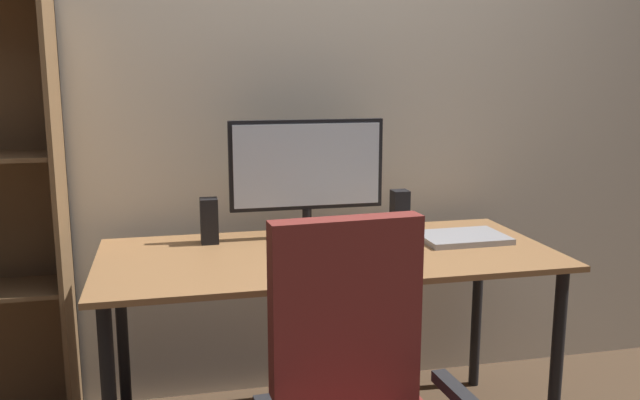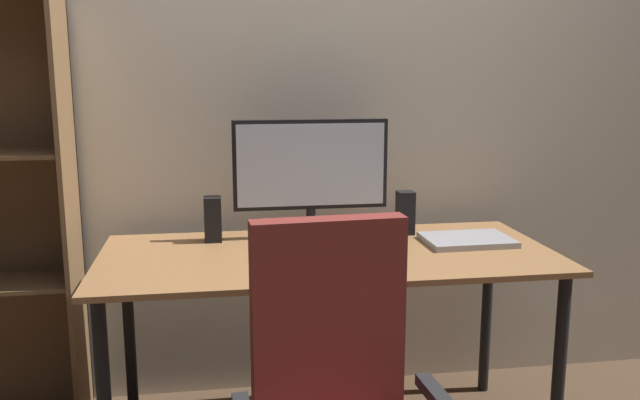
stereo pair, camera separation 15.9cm
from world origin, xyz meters
The scene contains 9 objects.
back_wall centered at (0.00, 0.54, 1.30)m, with size 6.40×0.10×2.60m, color beige.
desk centered at (0.00, 0.00, 0.66)m, with size 1.60×0.74×0.74m.
monitor centered at (-0.03, 0.23, 1.00)m, with size 0.59×0.20×0.45m.
keyboard centered at (-0.06, -0.21, 0.75)m, with size 0.29×0.11×0.02m, color silver.
mouse centered at (0.17, -0.20, 0.76)m, with size 0.06×0.10×0.03m, color black.
coffee_mug centered at (0.02, 0.01, 0.79)m, with size 0.10×0.09×0.10m.
laptop centered at (0.54, 0.04, 0.75)m, with size 0.32×0.23×0.02m, color #99999E.
speaker_left centered at (-0.40, 0.22, 0.82)m, with size 0.06×0.07×0.17m, color black.
speaker_right centered at (0.34, 0.22, 0.82)m, with size 0.06×0.07×0.17m, color black.
Camera 1 is at (-0.54, -2.24, 1.38)m, focal length 37.57 mm.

